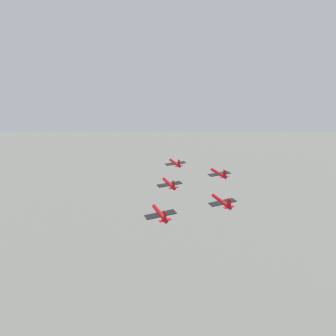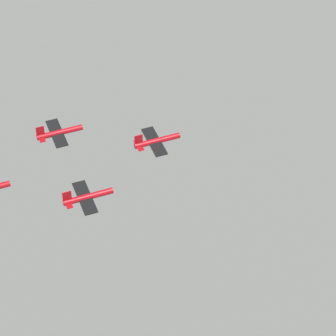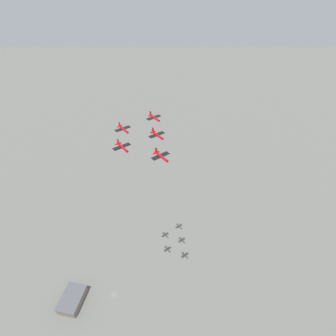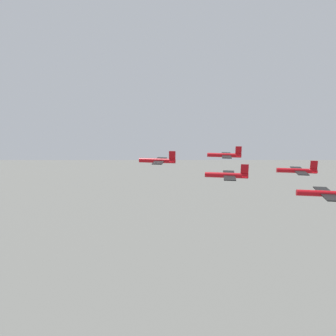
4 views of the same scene
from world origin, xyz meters
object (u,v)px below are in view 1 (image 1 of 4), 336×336
Objects in this scene: jet_0 at (175,163)px; jet_2 at (219,173)px; jet_3 at (160,214)px; jet_1 at (169,184)px; jet_4 at (222,202)px.

jet_2 is (3.89, 19.93, 0.01)m from jet_0.
jet_0 is 40.63m from jet_3.
jet_1 is 1.00× the size of jet_3.
jet_0 is 20.32m from jet_1.
jet_1 reaches higher than jet_4.
jet_0 is at bearing 59.53° from jet_1.
jet_2 is at bearing 59.53° from jet_4.
jet_0 is at bearing 59.53° from jet_3.
jet_4 is (3.89, 19.93, -0.77)m from jet_1.
jet_1 is at bearing -120.47° from jet_0.
jet_4 is at bearing -0.00° from jet_3.
jet_2 is at bearing -0.00° from jet_1.
jet_2 reaches higher than jet_3.
jet_4 is at bearing -120.47° from jet_2.
jet_1 reaches higher than jet_3.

